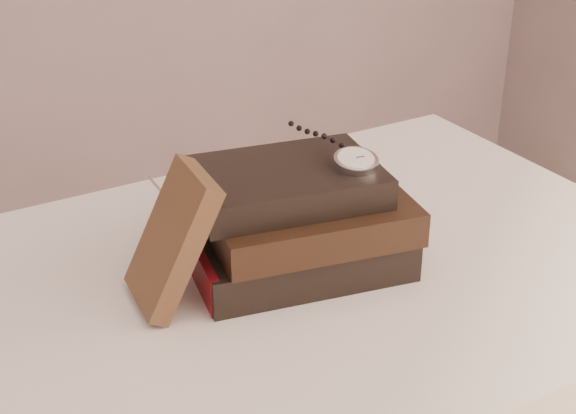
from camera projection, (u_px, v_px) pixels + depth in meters
table at (249, 352)px, 0.97m from camera, size 1.00×0.60×0.75m
book_stack at (297, 221)px, 0.94m from camera, size 0.26×0.20×0.12m
journal at (172, 239)px, 0.87m from camera, size 0.10×0.10×0.14m
pocket_watch at (353, 159)px, 0.92m from camera, size 0.06×0.15×0.02m
eyeglasses at (205, 193)px, 0.98m from camera, size 0.12×0.13×0.05m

